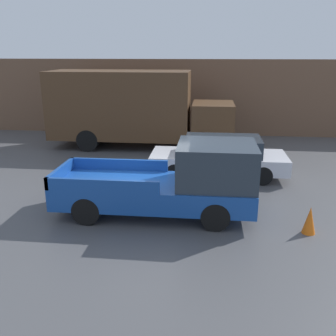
{
  "coord_description": "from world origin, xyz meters",
  "views": [
    {
      "loc": [
        1.79,
        -10.26,
        4.34
      ],
      "look_at": [
        0.64,
        0.27,
        1.02
      ],
      "focal_mm": 40.0,
      "sensor_mm": 36.0,
      "label": 1
    }
  ],
  "objects_px": {
    "delivery_truck": "(132,107)",
    "traffic_cone": "(310,220)",
    "pickup_truck": "(175,182)",
    "car": "(220,156)"
  },
  "relations": [
    {
      "from": "traffic_cone",
      "to": "delivery_truck",
      "type": "bearing_deg",
      "value": 126.26
    },
    {
      "from": "pickup_truck",
      "to": "traffic_cone",
      "type": "distance_m",
      "value": 3.55
    },
    {
      "from": "delivery_truck",
      "to": "traffic_cone",
      "type": "distance_m",
      "value": 10.37
    },
    {
      "from": "delivery_truck",
      "to": "traffic_cone",
      "type": "bearing_deg",
      "value": -53.74
    },
    {
      "from": "pickup_truck",
      "to": "traffic_cone",
      "type": "relative_size",
      "value": 7.7
    },
    {
      "from": "delivery_truck",
      "to": "traffic_cone",
      "type": "xyz_separation_m",
      "value": [
        6.06,
        -8.27,
        -1.51
      ]
    },
    {
      "from": "car",
      "to": "traffic_cone",
      "type": "bearing_deg",
      "value": -63.66
    },
    {
      "from": "pickup_truck",
      "to": "delivery_truck",
      "type": "bearing_deg",
      "value": 109.55
    },
    {
      "from": "pickup_truck",
      "to": "delivery_truck",
      "type": "relative_size",
      "value": 0.64
    },
    {
      "from": "car",
      "to": "traffic_cone",
      "type": "height_order",
      "value": "car"
    }
  ]
}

